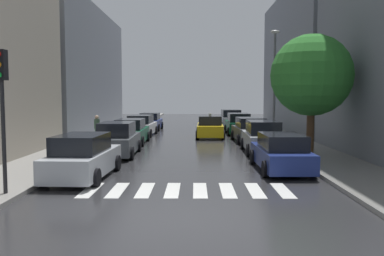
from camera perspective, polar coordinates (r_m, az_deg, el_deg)
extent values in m
cube|color=#2B2B2E|center=(34.13, -0.08, -0.74)|extent=(28.00, 72.00, 0.04)
cube|color=gray|center=(34.79, -10.85, -0.56)|extent=(3.00, 72.00, 0.15)
cube|color=gray|center=(34.69, 10.72, -0.57)|extent=(3.00, 72.00, 0.15)
cube|color=silver|center=(13.98, -13.95, -8.38)|extent=(0.45, 2.20, 0.01)
cube|color=silver|center=(13.79, -10.29, -8.50)|extent=(0.45, 2.20, 0.01)
cube|color=silver|center=(13.66, -6.53, -8.58)|extent=(0.45, 2.20, 0.01)
cube|color=silver|center=(13.58, -2.72, -8.64)|extent=(0.45, 2.20, 0.01)
cube|color=silver|center=(13.56, 1.13, -8.65)|extent=(0.45, 2.20, 0.01)
cube|color=silver|center=(13.60, 4.96, -8.62)|extent=(0.45, 2.20, 0.01)
cube|color=silver|center=(13.70, 8.76, -8.56)|extent=(0.45, 2.20, 0.01)
cube|color=silver|center=(13.86, 12.48, -8.47)|extent=(0.45, 2.20, 0.01)
cube|color=slate|center=(38.32, -16.88, 7.65)|extent=(6.00, 20.29, 10.67)
cube|color=slate|center=(38.27, 16.86, 8.76)|extent=(6.00, 18.90, 12.14)
cube|color=#B2B7BF|center=(16.01, -14.83, -4.65)|extent=(2.00, 4.74, 0.82)
cube|color=black|center=(15.69, -15.14, -2.09)|extent=(1.69, 2.63, 0.67)
cylinder|color=black|center=(17.78, -16.09, -4.65)|extent=(0.25, 0.65, 0.64)
cylinder|color=black|center=(17.28, -10.40, -4.80)|extent=(0.25, 0.65, 0.64)
cylinder|color=black|center=(14.94, -19.93, -6.46)|extent=(0.25, 0.65, 0.64)
cylinder|color=black|center=(14.35, -13.22, -6.75)|extent=(0.25, 0.65, 0.64)
cube|color=#474C51|center=(21.64, -10.26, -2.17)|extent=(1.87, 4.64, 0.86)
cube|color=black|center=(21.34, -10.40, -0.15)|extent=(1.62, 2.56, 0.71)
cylinder|color=black|center=(23.33, -11.80, -2.42)|extent=(0.23, 0.64, 0.64)
cylinder|color=black|center=(23.04, -7.39, -2.45)|extent=(0.23, 0.64, 0.64)
cylinder|color=black|center=(20.38, -13.49, -3.44)|extent=(0.23, 0.64, 0.64)
cylinder|color=black|center=(20.05, -8.45, -3.50)|extent=(0.23, 0.64, 0.64)
cube|color=#0C4C2D|center=(26.79, -8.48, -0.95)|extent=(1.86, 4.51, 0.79)
cube|color=black|center=(26.51, -8.58, 0.55)|extent=(1.62, 2.48, 0.65)
cylinder|color=black|center=(28.42, -9.80, -1.17)|extent=(0.23, 0.64, 0.64)
cylinder|color=black|center=(28.14, -6.16, -1.18)|extent=(0.23, 0.64, 0.64)
cylinder|color=black|center=(25.53, -11.03, -1.82)|extent=(0.23, 0.64, 0.64)
cylinder|color=black|center=(25.22, -6.97, -1.85)|extent=(0.23, 0.64, 0.64)
cube|color=silver|center=(32.17, -7.06, -0.04)|extent=(2.07, 4.62, 0.79)
cube|color=black|center=(31.90, -7.15, 1.21)|extent=(1.75, 2.57, 0.64)
cylinder|color=black|center=(33.83, -8.16, -0.25)|extent=(0.25, 0.65, 0.64)
cylinder|color=black|center=(33.51, -5.04, -0.27)|extent=(0.25, 0.65, 0.64)
cylinder|color=black|center=(30.91, -9.25, -0.71)|extent=(0.25, 0.65, 0.64)
cylinder|color=black|center=(30.56, -5.84, -0.73)|extent=(0.25, 0.65, 0.64)
cube|color=navy|center=(37.43, -5.81, 0.58)|extent=(1.91, 4.15, 0.76)
cube|color=black|center=(37.19, -5.86, 1.62)|extent=(1.64, 2.30, 0.62)
cylinder|color=black|center=(38.91, -6.83, 0.38)|extent=(0.24, 0.65, 0.64)
cylinder|color=black|center=(38.67, -4.22, 0.37)|extent=(0.24, 0.65, 0.64)
cylinder|color=black|center=(36.25, -7.50, 0.07)|extent=(0.24, 0.65, 0.64)
cylinder|color=black|center=(35.99, -4.70, 0.06)|extent=(0.24, 0.65, 0.64)
cube|color=navy|center=(17.50, 12.22, -3.96)|extent=(1.87, 4.70, 0.74)
cube|color=black|center=(17.19, 12.43, -1.84)|extent=(1.63, 2.59, 0.61)
cylinder|color=black|center=(18.87, 8.49, -4.00)|extent=(0.23, 0.64, 0.64)
cylinder|color=black|center=(19.23, 13.87, -3.92)|extent=(0.23, 0.64, 0.64)
cylinder|color=black|center=(15.86, 10.18, -5.63)|extent=(0.23, 0.64, 0.64)
cylinder|color=black|center=(16.28, 16.53, -5.49)|extent=(0.23, 0.64, 0.64)
cube|color=#B2B7BF|center=(22.73, 9.74, -1.84)|extent=(1.89, 4.66, 0.86)
cube|color=black|center=(22.43, 9.85, 0.09)|extent=(1.63, 2.57, 0.71)
cylinder|color=black|center=(24.16, 7.08, -2.13)|extent=(0.23, 0.64, 0.64)
cylinder|color=black|center=(24.40, 11.31, -2.11)|extent=(0.23, 0.64, 0.64)
cylinder|color=black|center=(21.14, 7.90, -3.08)|extent=(0.23, 0.64, 0.64)
cylinder|color=black|center=(21.42, 12.71, -3.05)|extent=(0.23, 0.64, 0.64)
cube|color=#474C51|center=(27.91, 8.05, -0.72)|extent=(2.10, 4.52, 0.81)
cube|color=black|center=(27.63, 8.15, 0.76)|extent=(1.79, 2.51, 0.66)
cylinder|color=black|center=(29.22, 5.69, -0.97)|extent=(0.25, 0.65, 0.64)
cylinder|color=black|center=(29.54, 9.39, -0.95)|extent=(0.25, 0.65, 0.64)
cylinder|color=black|center=(26.34, 6.54, -1.58)|extent=(0.25, 0.65, 0.64)
cylinder|color=black|center=(26.69, 10.63, -1.54)|extent=(0.25, 0.65, 0.64)
cube|color=#0C4C2D|center=(33.54, 6.46, 0.19)|extent=(1.82, 4.60, 0.83)
cube|color=black|center=(33.26, 6.51, 1.47)|extent=(1.60, 2.53, 0.68)
cylinder|color=black|center=(34.98, 4.71, -0.07)|extent=(0.22, 0.64, 0.64)
cylinder|color=black|center=(35.17, 7.67, -0.07)|extent=(0.22, 0.64, 0.64)
cylinder|color=black|center=(31.97, 5.12, -0.50)|extent=(0.22, 0.64, 0.64)
cylinder|color=black|center=(32.17, 8.35, -0.50)|extent=(0.22, 0.64, 0.64)
cube|color=#B2B7BF|center=(40.22, 5.37, 0.94)|extent=(2.07, 4.45, 0.87)
cube|color=black|center=(39.96, 5.42, 2.05)|extent=(1.77, 2.47, 0.71)
cylinder|color=black|center=(41.57, 3.81, 0.66)|extent=(0.24, 0.65, 0.64)
cylinder|color=black|center=(41.79, 6.45, 0.66)|extent=(0.24, 0.65, 0.64)
cylinder|color=black|center=(38.70, 4.21, 0.37)|extent=(0.24, 0.65, 0.64)
cylinder|color=black|center=(38.93, 7.03, 0.38)|extent=(0.24, 0.65, 0.64)
cube|color=yellow|center=(30.57, 2.51, -0.23)|extent=(1.96, 4.56, 0.80)
cube|color=black|center=(30.30, 2.52, 1.10)|extent=(1.69, 2.52, 0.65)
cube|color=#F2EDCC|center=(30.28, 2.53, 1.89)|extent=(0.21, 0.36, 0.18)
cylinder|color=black|center=(32.08, 0.83, -0.46)|extent=(0.24, 0.65, 0.64)
cylinder|color=black|center=(32.11, 4.13, -0.47)|extent=(0.24, 0.65, 0.64)
cylinder|color=black|center=(29.11, 0.73, -0.97)|extent=(0.24, 0.65, 0.64)
cylinder|color=black|center=(29.14, 4.37, -0.98)|extent=(0.24, 0.65, 0.64)
cylinder|color=#38513D|center=(27.24, -13.06, -0.97)|extent=(0.28, 0.28, 0.80)
cylinder|color=#38513D|center=(27.19, -13.08, 0.54)|extent=(0.36, 0.36, 0.64)
sphere|color=tan|center=(27.16, -13.10, 1.48)|extent=(0.25, 0.25, 0.25)
cylinder|color=#513823|center=(20.53, 16.11, -0.73)|extent=(0.36, 0.36, 2.27)
sphere|color=#2C752B|center=(20.47, 16.28, 7.07)|extent=(3.89, 3.89, 3.89)
cylinder|color=black|center=(13.50, -24.72, -1.19)|extent=(0.12, 0.12, 3.40)
cube|color=black|center=(13.47, -25.03, 7.95)|extent=(0.30, 0.30, 0.90)
cylinder|color=#595B60|center=(27.81, 11.37, 5.53)|extent=(0.16, 0.16, 6.98)
ellipsoid|color=beige|center=(28.12, 11.49, 12.97)|extent=(0.60, 0.28, 0.24)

